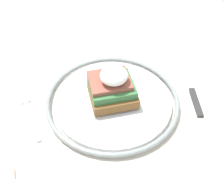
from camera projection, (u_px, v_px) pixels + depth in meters
dining_table at (98, 140)px, 0.67m from camera, size 1.04×0.65×0.72m
plate at (112, 99)px, 0.59m from camera, size 0.28×0.28×0.02m
sandwich at (112, 86)px, 0.57m from camera, size 0.09×0.08×0.08m
fork at (29, 112)px, 0.57m from camera, size 0.04×0.15×0.00m
knife at (192, 91)px, 0.62m from camera, size 0.05×0.18×0.01m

